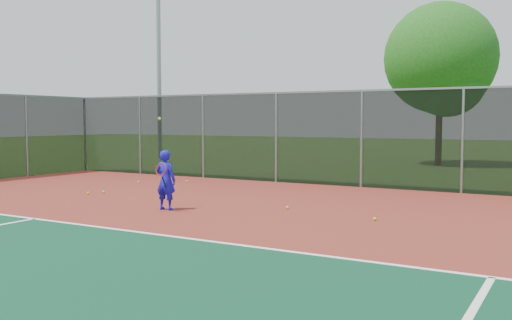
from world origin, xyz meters
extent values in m
cube|color=maroon|center=(0.00, 2.00, 0.01)|extent=(30.00, 20.00, 0.02)
cube|color=white|center=(2.00, 3.00, 0.03)|extent=(22.00, 0.10, 0.00)
cube|color=black|center=(0.00, 12.00, 1.52)|extent=(30.00, 0.04, 3.00)
cube|color=gray|center=(0.00, 12.00, 3.02)|extent=(30.00, 0.06, 0.06)
imported|color=#1614BF|center=(-5.39, 5.38, 0.72)|extent=(0.53, 0.37, 1.40)
cylinder|color=black|center=(-5.24, 5.13, 0.71)|extent=(0.03, 0.15, 0.27)
torus|color=#A51414|center=(-5.24, 5.03, 1.01)|extent=(0.30, 0.13, 0.29)
sphere|color=#C6E71A|center=(-5.64, 5.48, 2.14)|extent=(0.07, 0.07, 0.07)
sphere|color=#C6E71A|center=(-9.07, 6.48, 0.06)|extent=(0.07, 0.07, 0.07)
sphere|color=#C6E71A|center=(-3.00, 6.90, 0.06)|extent=(0.07, 0.07, 0.07)
sphere|color=#C6E71A|center=(-8.53, 10.39, 0.06)|extent=(0.07, 0.07, 0.07)
sphere|color=#C6E71A|center=(-9.78, 9.39, 0.06)|extent=(0.07, 0.07, 0.07)
sphere|color=#C6E71A|center=(-0.72, 6.43, 0.06)|extent=(0.07, 0.07, 0.07)
sphere|color=#C6E71A|center=(-8.89, 6.90, 0.06)|extent=(0.07, 0.07, 0.07)
cylinder|color=gray|center=(-17.29, 19.60, 6.14)|extent=(0.24, 0.24, 12.29)
cylinder|color=#3B2415|center=(-2.89, 22.37, 1.45)|extent=(0.30, 0.30, 2.89)
sphere|color=#195115|center=(-2.89, 22.37, 4.98)|extent=(5.14, 5.14, 5.14)
sphere|color=#195115|center=(-2.49, 22.07, 4.01)|extent=(3.53, 3.53, 3.53)
camera|label=1|loc=(2.99, -4.97, 2.10)|focal=40.00mm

